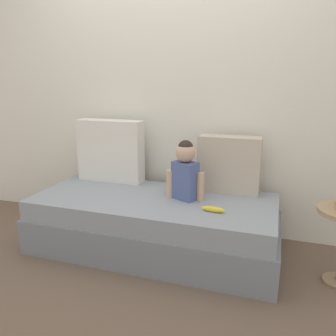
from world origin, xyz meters
TOP-DOWN VIEW (x-y plane):
  - ground_plane at (0.00, 0.00)m, footprint 12.00×12.00m
  - back_wall at (0.00, 0.55)m, footprint 5.14×0.10m
  - couch at (0.00, 0.00)m, footprint 1.94×0.85m
  - throw_pillow_left at (-0.53, 0.32)m, footprint 0.60×0.16m
  - throw_pillow_right at (0.53, 0.32)m, footprint 0.50×0.16m
  - toddler at (0.24, 0.05)m, footprint 0.30×0.19m
  - banana at (0.50, -0.15)m, footprint 0.17×0.06m

SIDE VIEW (x-z plane):
  - ground_plane at x=0.00m, z-range 0.00..0.00m
  - couch at x=0.00m, z-range 0.00..0.44m
  - banana at x=0.50m, z-range 0.44..0.48m
  - throw_pillow_right at x=0.53m, z-range 0.44..0.90m
  - toddler at x=0.24m, z-range 0.44..0.90m
  - throw_pillow_left at x=-0.53m, z-range 0.44..0.99m
  - back_wall at x=0.00m, z-range 0.00..2.55m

